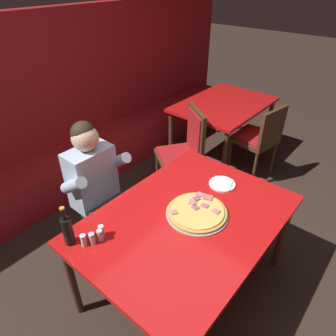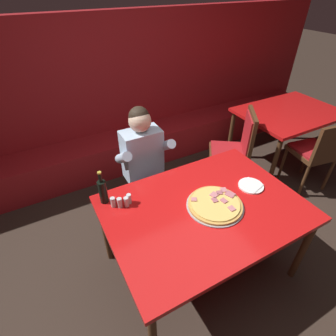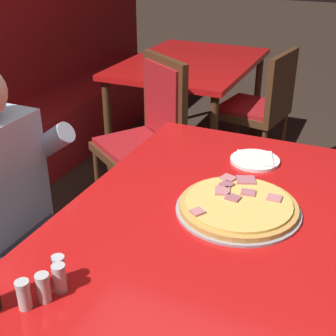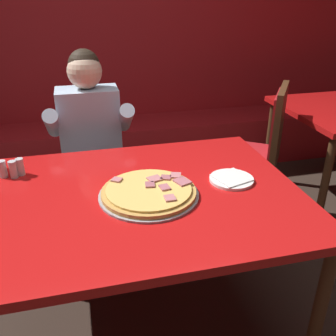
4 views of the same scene
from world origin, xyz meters
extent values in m
plane|color=#33261E|center=(0.00, 0.00, 0.00)|extent=(24.00, 24.00, 0.00)
cube|color=#A3191E|center=(0.00, 2.18, 0.95)|extent=(6.80, 0.16, 1.90)
cube|color=#A3191E|center=(0.00, 1.86, 0.23)|extent=(6.46, 0.48, 0.46)
cylinder|color=#4C2D19|center=(0.70, -0.48, 0.37)|extent=(0.06, 0.06, 0.73)
cylinder|color=#4C2D19|center=(-0.70, 0.48, 0.37)|extent=(0.06, 0.06, 0.73)
cylinder|color=#4C2D19|center=(0.70, 0.48, 0.37)|extent=(0.06, 0.06, 0.73)
cube|color=red|center=(0.00, 0.00, 0.75)|extent=(1.51, 1.09, 0.04)
cylinder|color=#9E9EA3|center=(0.07, -0.03, 0.78)|extent=(0.44, 0.44, 0.01)
cylinder|color=#C69347|center=(0.07, -0.03, 0.79)|extent=(0.42, 0.42, 0.02)
cylinder|color=#E5BC5B|center=(0.07, -0.03, 0.81)|extent=(0.38, 0.38, 0.01)
cube|color=#C6757A|center=(0.14, -0.14, 0.81)|extent=(0.04, 0.05, 0.01)
cube|color=#C6757A|center=(-0.06, 0.07, 0.81)|extent=(0.06, 0.06, 0.01)
cube|color=#A85B66|center=(0.08, -0.01, 0.81)|extent=(0.05, 0.05, 0.01)
cube|color=#A85B66|center=(0.17, 0.04, 0.81)|extent=(0.06, 0.06, 0.01)
cube|color=#B76670|center=(0.14, -0.05, 0.81)|extent=(0.05, 0.06, 0.01)
cube|color=#C6757A|center=(0.22, 0.05, 0.81)|extent=(0.06, 0.07, 0.01)
cube|color=#C6757A|center=(0.11, 0.04, 0.81)|extent=(0.07, 0.07, 0.01)
cube|color=#B76670|center=(0.23, -0.01, 0.81)|extent=(0.08, 0.09, 0.01)
cylinder|color=white|center=(0.48, 0.01, 0.78)|extent=(0.21, 0.21, 0.01)
cube|color=white|center=(0.48, 0.01, 0.79)|extent=(0.19, 0.19, 0.01)
cylinder|color=black|center=(-0.66, 0.43, 0.87)|extent=(0.07, 0.07, 0.20)
cylinder|color=black|center=(-0.66, 0.43, 1.01)|extent=(0.03, 0.03, 0.08)
cylinder|color=#B29933|center=(-0.66, 0.43, 1.06)|extent=(0.03, 0.03, 0.01)
cylinder|color=silver|center=(-0.57, 0.31, 0.81)|extent=(0.04, 0.04, 0.07)
cylinder|color=#516B33|center=(-0.57, 0.31, 0.79)|extent=(0.03, 0.03, 0.04)
cylinder|color=silver|center=(-0.57, 0.31, 0.85)|extent=(0.04, 0.04, 0.01)
cylinder|color=silver|center=(-0.52, 0.30, 0.81)|extent=(0.04, 0.04, 0.07)
cylinder|color=#B23323|center=(-0.52, 0.30, 0.79)|extent=(0.03, 0.03, 0.04)
cylinder|color=silver|center=(-0.52, 0.30, 0.85)|extent=(0.04, 0.04, 0.01)
cylinder|color=silver|center=(-0.62, 0.34, 0.81)|extent=(0.04, 0.04, 0.07)
cylinder|color=#28231E|center=(-0.62, 0.34, 0.79)|extent=(0.03, 0.03, 0.04)
cylinder|color=silver|center=(-0.62, 0.34, 0.85)|extent=(0.04, 0.04, 0.01)
cylinder|color=silver|center=(-0.49, 0.32, 0.81)|extent=(0.04, 0.04, 0.07)
cylinder|color=silver|center=(-0.49, 0.32, 0.79)|extent=(0.03, 0.03, 0.04)
cylinder|color=silver|center=(-0.49, 0.32, 0.85)|extent=(0.04, 0.04, 0.01)
ellipsoid|color=black|center=(-0.23, 0.59, 0.04)|extent=(0.11, 0.24, 0.09)
ellipsoid|color=black|center=(-0.03, 0.59, 0.04)|extent=(0.11, 0.24, 0.09)
cylinder|color=#282833|center=(-0.23, 0.59, 0.23)|extent=(0.11, 0.11, 0.43)
cylinder|color=#282833|center=(-0.03, 0.59, 0.23)|extent=(0.11, 0.11, 0.43)
cube|color=#282833|center=(-0.13, 0.69, 0.51)|extent=(0.34, 0.40, 0.12)
cube|color=silver|center=(-0.13, 0.89, 0.78)|extent=(0.38, 0.22, 0.52)
cylinder|color=silver|center=(-0.35, 0.81, 0.86)|extent=(0.09, 0.30, 0.25)
cylinder|color=silver|center=(0.09, 0.81, 0.86)|extent=(0.09, 0.30, 0.25)
sphere|color=beige|center=(-0.13, 0.89, 1.15)|extent=(0.21, 0.21, 0.21)
sphere|color=#2D2319|center=(-0.13, 0.90, 1.18)|extent=(0.19, 0.19, 0.19)
cylinder|color=#4C2D19|center=(0.91, 1.11, 0.22)|extent=(0.04, 0.04, 0.44)
cylinder|color=#4C2D19|center=(0.70, 0.79, 0.22)|extent=(0.04, 0.04, 0.44)
cylinder|color=#4C2D19|center=(1.22, 0.89, 0.22)|extent=(0.04, 0.04, 0.44)
cylinder|color=#4C2D19|center=(1.01, 0.58, 0.22)|extent=(0.04, 0.04, 0.44)
cube|color=#4C2D19|center=(0.96, 0.84, 0.47)|extent=(0.61, 0.61, 0.05)
cube|color=#A3191E|center=(0.96, 0.84, 0.51)|extent=(0.56, 0.56, 0.03)
cube|color=#4C2D19|center=(1.13, 0.73, 0.75)|extent=(0.28, 0.39, 0.52)
cube|color=#A3191E|center=(1.10, 0.74, 0.75)|extent=(0.22, 0.31, 0.44)
cylinder|color=#4C2D19|center=(2.07, 0.53, 0.23)|extent=(0.04, 0.04, 0.46)
cylinder|color=#4C2D19|center=(1.69, 0.59, 0.23)|extent=(0.04, 0.04, 0.46)
cylinder|color=#4C2D19|center=(2.01, 0.15, 0.23)|extent=(0.04, 0.04, 0.46)
cylinder|color=#4C2D19|center=(1.63, 0.21, 0.23)|extent=(0.04, 0.04, 0.46)
cube|color=#4C2D19|center=(1.85, 0.37, 0.49)|extent=(0.51, 0.51, 0.05)
cube|color=#A3191E|center=(1.85, 0.37, 0.53)|extent=(0.47, 0.47, 0.03)
cube|color=#4C2D19|center=(1.82, 0.17, 0.73)|extent=(0.44, 0.11, 0.43)
cube|color=#A3191E|center=(1.82, 0.20, 0.73)|extent=(0.36, 0.08, 0.36)
cylinder|color=#4C2D19|center=(1.41, 0.51, 0.37)|extent=(0.06, 0.06, 0.73)
cylinder|color=#4C2D19|center=(2.59, 0.51, 0.37)|extent=(0.06, 0.06, 0.73)
cylinder|color=#4C2D19|center=(1.41, 1.31, 0.37)|extent=(0.06, 0.06, 0.73)
cylinder|color=#4C2D19|center=(2.59, 1.31, 0.37)|extent=(0.06, 0.06, 0.73)
cube|color=red|center=(2.00, 0.91, 0.75)|extent=(1.30, 0.93, 0.04)
camera|label=1|loc=(-1.26, -0.89, 2.22)|focal=32.00mm
camera|label=2|loc=(-0.94, -1.13, 2.22)|focal=28.00mm
camera|label=3|loc=(-1.31, -0.38, 1.66)|focal=50.00mm
camera|label=4|loc=(-0.19, -1.44, 1.60)|focal=40.00mm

